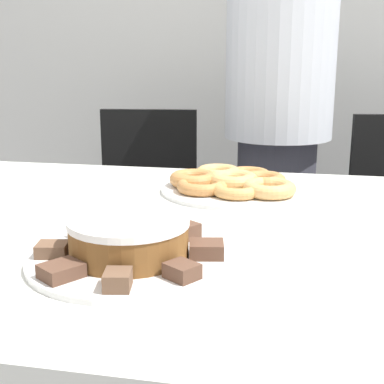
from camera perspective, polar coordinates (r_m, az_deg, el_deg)
name	(u,v)px	position (r m, az deg, el deg)	size (l,w,h in m)	color
wall_back	(256,12)	(2.70, 6.81, 18.52)	(8.00, 0.05, 2.60)	silver
table	(185,258)	(1.13, -0.80, -7.05)	(1.66, 1.10, 0.76)	silver
person_standing	(278,125)	(2.05, 9.16, 7.12)	(0.40, 0.40, 1.62)	#383842
office_chair_left	(145,229)	(2.17, -5.07, -3.99)	(0.49, 0.49, 0.88)	black
plate_cake	(130,259)	(0.91, -6.67, -7.08)	(0.34, 0.34, 0.01)	white
plate_donuts	(233,190)	(1.37, 4.40, 0.25)	(0.37, 0.37, 0.01)	white
frosted_cake	(129,237)	(0.90, -6.74, -4.79)	(0.20, 0.20, 0.07)	brown
lamington_0	(86,232)	(1.01, -11.21, -4.22)	(0.07, 0.07, 0.02)	brown
lamington_1	(53,249)	(0.93, -14.66, -5.95)	(0.06, 0.05, 0.02)	brown
lamington_2	(61,271)	(0.84, -13.78, -8.16)	(0.08, 0.08, 0.02)	brown
lamington_3	(118,280)	(0.79, -7.93, -9.27)	(0.05, 0.05, 0.03)	brown
lamington_4	(182,271)	(0.81, -1.07, -8.41)	(0.06, 0.06, 0.02)	brown
lamington_5	(206,249)	(0.90, 1.56, -6.12)	(0.06, 0.06, 0.03)	brown
lamington_6	(185,231)	(0.98, -0.72, -4.19)	(0.06, 0.06, 0.03)	brown
lamington_7	(138,225)	(1.03, -5.78, -3.49)	(0.06, 0.07, 0.03)	#513828
donut_0	(233,180)	(1.37, 4.42, 1.25)	(0.13, 0.13, 0.04)	#E5AD66
donut_1	(269,188)	(1.30, 8.25, 0.39)	(0.13, 0.13, 0.03)	#E5AD66
donut_2	(263,180)	(1.38, 7.58, 1.24)	(0.12, 0.12, 0.03)	#C68447
donut_3	(248,175)	(1.46, 5.99, 1.83)	(0.12, 0.12, 0.03)	#C68447
donut_4	(218,173)	(1.47, 2.80, 2.08)	(0.12, 0.12, 0.03)	#E5AD66
donut_5	(194,179)	(1.38, 0.19, 1.39)	(0.13, 0.13, 0.04)	#C68447
donut_6	(202,186)	(1.32, 1.04, 0.63)	(0.12, 0.12, 0.03)	#C68447
donut_7	(237,190)	(1.29, 4.80, 0.21)	(0.12, 0.12, 0.03)	tan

